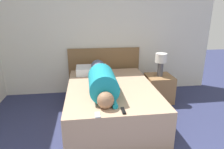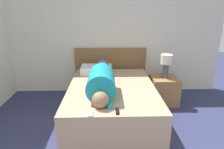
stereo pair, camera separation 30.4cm
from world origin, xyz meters
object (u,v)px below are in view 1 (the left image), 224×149
bed (111,102)px  table_lamp (161,61)px  tv_remote (123,111)px  person_lying (102,80)px  cell_phone (98,115)px  pillow_near_headboard (92,70)px  nightstand (159,88)px

bed → table_lamp: size_ratio=4.41×
tv_remote → bed: bearing=92.9°
table_lamp → person_lying: table_lamp is taller
person_lying → bed: bearing=40.9°
cell_phone → person_lying: bearing=81.6°
table_lamp → cell_phone: (-1.30, -1.41, -0.25)m
pillow_near_headboard → cell_phone: bearing=-89.8°
person_lying → table_lamp: bearing=28.3°
bed → table_lamp: bearing=26.0°
person_lying → tv_remote: person_lying is taller
person_lying → tv_remote: bearing=-74.2°
pillow_near_headboard → cell_phone: pillow_near_headboard is taller
bed → tv_remote: bearing=-87.1°
nightstand → tv_remote: (-0.98, -1.36, 0.30)m
person_lying → tv_remote: 0.77m
bed → person_lying: size_ratio=1.21×
nightstand → pillow_near_headboard: bearing=170.0°
bed → pillow_near_headboard: 0.85m
bed → tv_remote: tv_remote is taller
tv_remote → cell_phone: tv_remote is taller
cell_phone → nightstand: bearing=47.3°
tv_remote → person_lying: bearing=105.8°
pillow_near_headboard → tv_remote: bearing=-78.4°
nightstand → tv_remote: tv_remote is taller
nightstand → pillow_near_headboard: pillow_near_headboard is taller
pillow_near_headboard → cell_phone: 1.64m
nightstand → cell_phone: 1.93m
person_lying → cell_phone: bearing=-98.4°
person_lying → cell_phone: 0.80m
pillow_near_headboard → tv_remote: 1.62m
bed → tv_remote: size_ratio=13.01×
nightstand → person_lying: person_lying is taller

